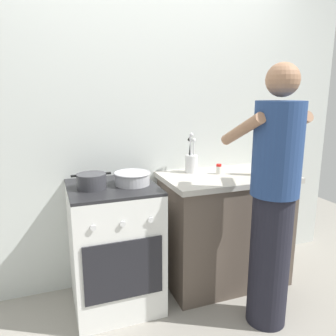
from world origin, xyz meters
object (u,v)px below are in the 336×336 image
(mixing_bowl, at_px, (132,178))
(oil_bottle, at_px, (259,161))
(utensil_crock, at_px, (191,162))
(person, at_px, (273,201))
(pot, at_px, (91,181))
(stove_range, at_px, (115,246))
(spice_bottle, at_px, (219,169))

(mixing_bowl, relative_size, oil_bottle, 0.95)
(utensil_crock, height_order, person, person)
(pot, height_order, person, person)
(stove_range, bearing_deg, mixing_bowl, -5.79)
(utensil_crock, height_order, oil_bottle, utensil_crock)
(mixing_bowl, xyz_separation_m, spice_bottle, (0.71, 0.06, -0.01))
(pot, relative_size, oil_bottle, 0.97)
(utensil_crock, relative_size, person, 0.19)
(mixing_bowl, xyz_separation_m, oil_bottle, (0.99, -0.08, 0.07))
(stove_range, height_order, utensil_crock, utensil_crock)
(mixing_bowl, bearing_deg, oil_bottle, -4.60)
(mixing_bowl, bearing_deg, stove_range, 174.21)
(spice_bottle, bearing_deg, person, -84.11)
(stove_range, distance_m, person, 1.15)
(stove_range, relative_size, utensil_crock, 2.80)
(pot, distance_m, oil_bottle, 1.27)
(utensil_crock, bearing_deg, oil_bottle, -30.43)
(spice_bottle, relative_size, oil_bottle, 0.29)
(mixing_bowl, distance_m, person, 0.95)
(mixing_bowl, height_order, oil_bottle, oil_bottle)
(oil_bottle, xyz_separation_m, person, (-0.21, -0.46, -0.16))
(person, bearing_deg, mixing_bowl, 145.27)
(pot, height_order, spice_bottle, pot)
(spice_bottle, distance_m, person, 0.61)
(stove_range, bearing_deg, oil_bottle, -4.75)
(mixing_bowl, bearing_deg, utensil_crock, 19.30)
(oil_bottle, height_order, person, person)
(stove_range, distance_m, mixing_bowl, 0.52)
(mixing_bowl, height_order, spice_bottle, mixing_bowl)
(oil_bottle, bearing_deg, person, -114.50)
(stove_range, distance_m, oil_bottle, 1.26)
(utensil_crock, bearing_deg, spice_bottle, -34.14)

